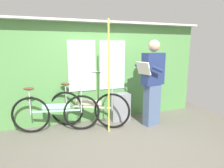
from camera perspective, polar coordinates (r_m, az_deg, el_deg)
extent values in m
cube|color=#666056|center=(3.61, 4.26, -16.85)|extent=(5.60, 4.08, 0.04)
cube|color=#56934C|center=(4.40, -1.95, 3.39)|extent=(4.60, 0.08, 2.17)
cube|color=silver|center=(4.20, -8.98, 5.29)|extent=(0.60, 0.02, 1.10)
cube|color=silver|center=(4.38, 0.11, 5.65)|extent=(0.60, 0.02, 1.10)
cylinder|color=#B2B2B7|center=(4.27, -4.24, 3.73)|extent=(0.28, 0.02, 0.02)
cube|color=silver|center=(4.30, -1.63, 18.00)|extent=(4.60, 0.28, 0.04)
torus|color=black|center=(3.96, 0.01, -8.03)|extent=(0.69, 0.39, 0.75)
torus|color=black|center=(4.21, -13.44, -7.17)|extent=(0.69, 0.39, 0.75)
cube|color=beige|center=(4.04, -6.95, -6.83)|extent=(0.84, 0.46, 0.03)
cube|color=beige|center=(4.01, -6.98, -5.48)|extent=(0.49, 0.28, 0.10)
cylinder|color=#B7B7BC|center=(4.14, -13.60, -3.65)|extent=(0.02, 0.02, 0.53)
ellipsoid|color=brown|center=(4.08, -13.77, -0.03)|extent=(0.22, 0.17, 0.06)
cylinder|color=#B7B7BC|center=(3.88, 0.01, -4.02)|extent=(0.02, 0.02, 0.57)
cylinder|color=#B7B7BC|center=(3.81, 0.01, 0.15)|extent=(0.23, 0.40, 0.02)
torus|color=black|center=(3.94, -9.05, -8.43)|extent=(0.72, 0.18, 0.73)
torus|color=black|center=(4.08, -23.07, -8.52)|extent=(0.72, 0.18, 0.73)
cube|color=#9EDBC6|center=(3.96, -16.23, -7.72)|extent=(0.92, 0.21, 0.03)
cube|color=#9EDBC6|center=(3.93, -16.30, -6.41)|extent=(0.53, 0.13, 0.10)
cylinder|color=#B7B7BC|center=(4.01, -23.35, -4.98)|extent=(0.02, 0.02, 0.52)
ellipsoid|color=brown|center=(3.95, -23.63, -1.32)|extent=(0.21, 0.13, 0.06)
cylinder|color=#B7B7BC|center=(3.86, -9.18, -4.48)|extent=(0.02, 0.02, 0.56)
cylinder|color=#B7B7BC|center=(3.79, -9.31, -0.38)|extent=(0.11, 0.44, 0.02)
cube|color=slate|center=(4.22, 11.80, -6.13)|extent=(0.38, 0.27, 0.89)
cube|color=navy|center=(4.06, 12.22, 4.40)|extent=(0.53, 0.32, 0.66)
sphere|color=tan|center=(4.04, 12.49, 11.07)|extent=(0.24, 0.24, 0.24)
cube|color=silver|center=(3.86, 9.36, 4.67)|extent=(0.19, 0.36, 0.26)
cylinder|color=navy|center=(3.80, 13.24, 4.44)|extent=(0.31, 0.15, 0.17)
cylinder|color=navy|center=(4.12, 8.62, 5.07)|extent=(0.31, 0.15, 0.17)
cube|color=gray|center=(4.45, 2.37, -6.75)|extent=(0.43, 0.28, 0.62)
cylinder|color=#C6C14C|center=(3.63, -1.01, 1.80)|extent=(0.04, 0.04, 2.17)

